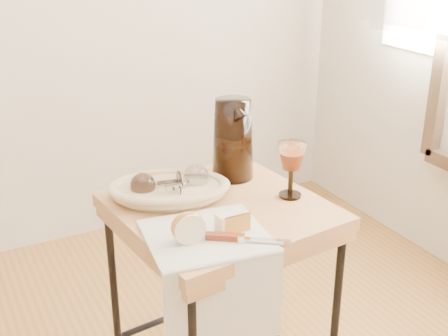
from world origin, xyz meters
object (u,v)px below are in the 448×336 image
side_table (221,308)px  table_knife (244,238)px  tea_towel (206,235)px  goblet_lying_b (186,182)px  bread_basket (170,191)px  goblet_lying_a (159,183)px  wine_goblet (291,170)px  pitcher (233,139)px  apple_half (188,226)px

side_table → table_knife: (-0.05, -0.21, 0.36)m
side_table → table_knife: size_ratio=3.35×
tea_towel → goblet_lying_b: size_ratio=2.44×
bread_basket → table_knife: bread_basket is taller
table_knife → goblet_lying_a: bearing=139.8°
tea_towel → side_table: bearing=58.8°
tea_towel → wine_goblet: wine_goblet is taller
goblet_lying_b → pitcher: bearing=-6.4°
side_table → wine_goblet: size_ratio=4.14×
pitcher → side_table: bearing=-141.9°
tea_towel → apple_half: 0.07m
side_table → bread_basket: bearing=135.5°
apple_half → wine_goblet: bearing=21.9°
apple_half → side_table: bearing=47.5°
pitcher → table_knife: bearing=-128.6°
goblet_lying_a → wine_goblet: size_ratio=0.71×
pitcher → wine_goblet: bearing=-83.2°
wine_goblet → side_table: bearing=168.4°
bread_basket → goblet_lying_a: 0.04m
bread_basket → wine_goblet: (0.31, -0.15, 0.06)m
wine_goblet → table_knife: 0.31m
goblet_lying_b → bread_basket: bearing=130.8°
side_table → pitcher: 0.51m
wine_goblet → goblet_lying_a: bearing=154.5°
pitcher → wine_goblet: pitcher is taller
pitcher → wine_goblet: (0.08, -0.20, -0.04)m
tea_towel → goblet_lying_a: 0.27m
side_table → pitcher: pitcher is taller
side_table → bread_basket: (-0.11, 0.11, 0.37)m
tea_towel → wine_goblet: size_ratio=1.80×
pitcher → apple_half: 0.43m
table_knife → wine_goblet: bearing=69.5°
goblet_lying_a → pitcher: pitcher is taller
tea_towel → apple_half: (-0.05, -0.01, 0.04)m
pitcher → goblet_lying_a: bearing=175.0°
bread_basket → pitcher: 0.26m
side_table → pitcher: bearing=52.1°
side_table → goblet_lying_a: goblet_lying_a is taller
goblet_lying_b → side_table: bearing=-81.7°
bread_basket → table_knife: size_ratio=1.49×
bread_basket → table_knife: (0.06, -0.32, -0.01)m
tea_towel → pitcher: pitcher is taller
goblet_lying_a → goblet_lying_b: goblet_lying_b is taller
bread_basket → goblet_lying_b: size_ratio=2.50×
wine_goblet → pitcher: bearing=110.8°
bread_basket → apple_half: bearing=-81.3°
pitcher → wine_goblet: 0.22m
tea_towel → apple_half: size_ratio=3.48×
tea_towel → goblet_lying_a: (-0.02, 0.26, 0.05)m
pitcher → apple_half: size_ratio=3.35×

